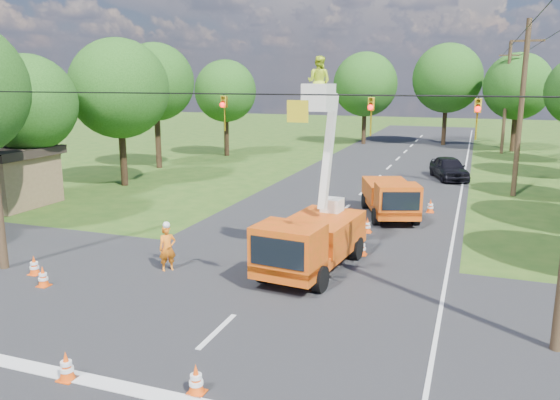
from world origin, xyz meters
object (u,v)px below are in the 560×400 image
at_px(traffic_cone_2, 362,247).
at_px(pole_right_mid, 521,108).
at_px(ground_worker, 167,248).
at_px(traffic_cone_7, 430,206).
at_px(traffic_cone_0, 66,366).
at_px(tree_left_f, 225,91).
at_px(tree_far_b, 447,78).
at_px(tree_far_c, 518,86).
at_px(traffic_cone_5, 34,265).
at_px(tree_far_a, 365,84).
at_px(traffic_cone_1, 196,380).
at_px(tree_left_d, 119,89).
at_px(second_truck, 390,197).
at_px(distant_car, 449,168).
at_px(pole_right_far, 506,97).
at_px(tree_left_e, 155,82).
at_px(traffic_cone_3, 367,225).
at_px(tree_left_c, 28,104).
at_px(bucket_truck, 312,228).
at_px(traffic_cone_4, 43,277).

relative_size(traffic_cone_2, pole_right_mid, 0.07).
xyz_separation_m(ground_worker, traffic_cone_7, (8.07, 12.13, -0.48)).
distance_m(traffic_cone_0, tree_left_f, 37.91).
height_order(tree_far_b, tree_far_c, tree_far_b).
height_order(traffic_cone_5, tree_far_a, tree_far_a).
height_order(traffic_cone_1, traffic_cone_7, same).
xyz_separation_m(traffic_cone_2, tree_left_d, (-17.36, 9.14, 5.77)).
xyz_separation_m(second_truck, traffic_cone_2, (-0.09, -6.40, -0.68)).
xyz_separation_m(tree_far_b, tree_far_c, (6.50, -3.00, -0.75)).
distance_m(distant_car, pole_right_mid, 7.23).
bearing_deg(ground_worker, distant_car, 24.29).
height_order(traffic_cone_2, pole_right_mid, pole_right_mid).
xyz_separation_m(traffic_cone_0, pole_right_far, (10.63, 45.33, 4.75)).
bearing_deg(tree_left_d, distant_car, 25.36).
distance_m(traffic_cone_0, tree_left_e, 31.61).
bearing_deg(traffic_cone_3, tree_left_c, -179.68).
xyz_separation_m(traffic_cone_0, traffic_cone_3, (4.07, 14.43, 0.00)).
bearing_deg(tree_far_a, bucket_truck, -81.34).
bearing_deg(tree_far_b, bucket_truck, -92.73).
distance_m(traffic_cone_3, tree_left_e, 23.56).
bearing_deg(pole_right_mid, tree_left_e, 175.48).
relative_size(traffic_cone_1, traffic_cone_2, 1.00).
xyz_separation_m(second_truck, tree_far_c, (7.06, 29.74, 5.02)).
distance_m(pole_right_mid, tree_far_c, 22.04).
height_order(traffic_cone_1, tree_left_f, tree_left_f).
bearing_deg(bucket_truck, tree_left_c, 168.92).
relative_size(traffic_cone_1, tree_left_f, 0.08).
relative_size(traffic_cone_7, tree_left_e, 0.08).
bearing_deg(tree_left_d, traffic_cone_5, -65.11).
bearing_deg(tree_far_c, bucket_truck, -102.42).
xyz_separation_m(traffic_cone_3, traffic_cone_4, (-8.80, -10.04, 0.00)).
bearing_deg(tree_left_d, pole_right_mid, 12.01).
bearing_deg(traffic_cone_3, ground_worker, -128.26).
height_order(traffic_cone_3, tree_left_d, tree_left_d).
distance_m(distant_car, traffic_cone_3, 15.43).
bearing_deg(ground_worker, traffic_cone_0, -121.93).
distance_m(traffic_cone_7, tree_left_c, 21.94).
relative_size(bucket_truck, distant_car, 1.63).
bearing_deg(traffic_cone_5, traffic_cone_4, -35.09).
xyz_separation_m(traffic_cone_7, tree_left_f, (-19.06, 16.05, 5.33)).
bearing_deg(pole_right_far, traffic_cone_4, -110.57).
distance_m(traffic_cone_3, tree_far_b, 36.49).
bearing_deg(traffic_cone_1, traffic_cone_3, 85.73).
bearing_deg(tree_left_d, tree_left_c, -104.04).
bearing_deg(traffic_cone_5, traffic_cone_2, 30.23).
xyz_separation_m(traffic_cone_0, tree_left_f, (-12.67, 35.33, 5.33)).
distance_m(traffic_cone_1, tree_left_f, 38.58).
xyz_separation_m(traffic_cone_0, traffic_cone_7, (6.39, 19.27, 0.00)).
distance_m(traffic_cone_0, traffic_cone_4, 6.45).
relative_size(ground_worker, traffic_cone_0, 2.36).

